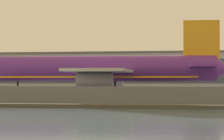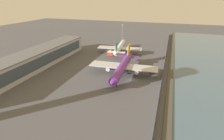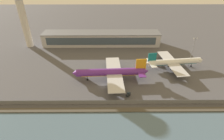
# 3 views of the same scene
# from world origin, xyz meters

# --- Properties ---
(ground_plane) EXTENTS (500.00, 500.00, 0.00)m
(ground_plane) POSITION_xyz_m (0.00, 0.00, 0.00)
(ground_plane) COLOR #4C4C51
(shoreline_seawall) EXTENTS (320.00, 3.00, 0.50)m
(shoreline_seawall) POSITION_xyz_m (0.00, -20.50, 0.25)
(shoreline_seawall) COLOR #474238
(shoreline_seawall) RESTS_ON ground
(perimeter_fence) EXTENTS (280.00, 0.10, 2.70)m
(perimeter_fence) POSITION_xyz_m (0.00, -16.00, 1.35)
(perimeter_fence) COLOR slate
(perimeter_fence) RESTS_ON ground
(cargo_jet_purple) EXTENTS (47.81, 40.87, 14.21)m
(cargo_jet_purple) POSITION_xyz_m (5.00, 6.81, 5.42)
(cargo_jet_purple) COLOR #602889
(cargo_jet_purple) RESTS_ON ground
(baggage_tug) EXTENTS (2.91, 3.58, 1.80)m
(baggage_tug) POSITION_xyz_m (14.02, -9.03, 0.81)
(baggage_tug) COLOR #1E2328
(baggage_tug) RESTS_ON ground
(terminal_building) EXTENTS (103.24, 15.92, 11.44)m
(terminal_building) POSITION_xyz_m (-4.02, 63.96, 5.73)
(terminal_building) COLOR #B2B2B7
(terminal_building) RESTS_ON ground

